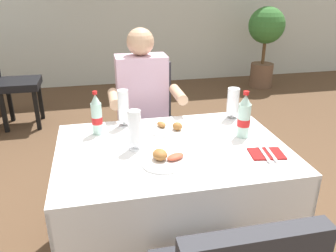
{
  "coord_description": "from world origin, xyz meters",
  "views": [
    {
      "loc": [
        -0.47,
        -1.56,
        1.56
      ],
      "look_at": [
        -0.1,
        0.15,
        0.81
      ],
      "focal_mm": 36.84,
      "sensor_mm": 36.0,
      "label": 1
    }
  ],
  "objects_px": {
    "chair_far_diner_seat": "(148,121)",
    "beer_glass_middle": "(135,130)",
    "cola_bottle_primary": "(244,117)",
    "cola_bottle_secondary": "(97,115)",
    "plate_far_diner": "(169,128)",
    "napkin_cutlery_set": "(267,153)",
    "background_chair_right": "(9,79)",
    "plate_near_camera": "(164,159)",
    "main_dining_table": "(172,173)",
    "seated_diner_far": "(143,107)",
    "beer_glass_right": "(233,103)",
    "beer_glass_left": "(123,108)",
    "potted_plant_corner": "(265,37)"
  },
  "relations": [
    {
      "from": "chair_far_diner_seat",
      "to": "beer_glass_middle",
      "type": "xyz_separation_m",
      "value": [
        -0.19,
        -0.81,
        0.29
      ]
    },
    {
      "from": "cola_bottle_primary",
      "to": "cola_bottle_secondary",
      "type": "xyz_separation_m",
      "value": [
        -0.8,
        0.21,
        -0.0
      ]
    },
    {
      "from": "plate_far_diner",
      "to": "napkin_cutlery_set",
      "type": "xyz_separation_m",
      "value": [
        0.42,
        -0.41,
        -0.01
      ]
    },
    {
      "from": "background_chair_right",
      "to": "cola_bottle_secondary",
      "type": "bearing_deg",
      "value": -66.32
    },
    {
      "from": "plate_near_camera",
      "to": "cola_bottle_primary",
      "type": "bearing_deg",
      "value": 22.17
    },
    {
      "from": "beer_glass_middle",
      "to": "background_chair_right",
      "type": "bearing_deg",
      "value": 115.29
    },
    {
      "from": "main_dining_table",
      "to": "plate_near_camera",
      "type": "xyz_separation_m",
      "value": [
        -0.08,
        -0.16,
        0.18
      ]
    },
    {
      "from": "seated_diner_far",
      "to": "beer_glass_right",
      "type": "distance_m",
      "value": 0.66
    },
    {
      "from": "plate_near_camera",
      "to": "beer_glass_left",
      "type": "height_order",
      "value": "beer_glass_left"
    },
    {
      "from": "seated_diner_far",
      "to": "beer_glass_middle",
      "type": "bearing_deg",
      "value": -101.74
    },
    {
      "from": "main_dining_table",
      "to": "plate_near_camera",
      "type": "height_order",
      "value": "plate_near_camera"
    },
    {
      "from": "plate_near_camera",
      "to": "napkin_cutlery_set",
      "type": "relative_size",
      "value": 1.17
    },
    {
      "from": "seated_diner_far",
      "to": "beer_glass_right",
      "type": "bearing_deg",
      "value": -37.39
    },
    {
      "from": "seated_diner_far",
      "to": "plate_near_camera",
      "type": "bearing_deg",
      "value": -91.76
    },
    {
      "from": "seated_diner_far",
      "to": "cola_bottle_secondary",
      "type": "relative_size",
      "value": 4.91
    },
    {
      "from": "cola_bottle_primary",
      "to": "chair_far_diner_seat",
      "type": "bearing_deg",
      "value": 118.61
    },
    {
      "from": "potted_plant_corner",
      "to": "background_chair_right",
      "type": "bearing_deg",
      "value": -165.85
    },
    {
      "from": "main_dining_table",
      "to": "seated_diner_far",
      "type": "relative_size",
      "value": 0.97
    },
    {
      "from": "plate_near_camera",
      "to": "beer_glass_left",
      "type": "xyz_separation_m",
      "value": [
        -0.15,
        0.5,
        0.1
      ]
    },
    {
      "from": "cola_bottle_secondary",
      "to": "potted_plant_corner",
      "type": "bearing_deg",
      "value": 49.23
    },
    {
      "from": "chair_far_diner_seat",
      "to": "beer_glass_left",
      "type": "relative_size",
      "value": 4.25
    },
    {
      "from": "beer_glass_middle",
      "to": "cola_bottle_primary",
      "type": "xyz_separation_m",
      "value": [
        0.62,
        0.03,
        0.0
      ]
    },
    {
      "from": "seated_diner_far",
      "to": "beer_glass_left",
      "type": "xyz_separation_m",
      "value": [
        -0.17,
        -0.37,
        0.13
      ]
    },
    {
      "from": "potted_plant_corner",
      "to": "beer_glass_middle",
      "type": "bearing_deg",
      "value": -126.4
    },
    {
      "from": "beer_glass_middle",
      "to": "cola_bottle_secondary",
      "type": "bearing_deg",
      "value": 127.14
    },
    {
      "from": "napkin_cutlery_set",
      "to": "background_chair_right",
      "type": "relative_size",
      "value": 0.2
    },
    {
      "from": "seated_diner_far",
      "to": "potted_plant_corner",
      "type": "height_order",
      "value": "seated_diner_far"
    },
    {
      "from": "seated_diner_far",
      "to": "beer_glass_middle",
      "type": "relative_size",
      "value": 5.78
    },
    {
      "from": "main_dining_table",
      "to": "plate_far_diner",
      "type": "height_order",
      "value": "plate_far_diner"
    },
    {
      "from": "plate_near_camera",
      "to": "cola_bottle_primary",
      "type": "distance_m",
      "value": 0.55
    },
    {
      "from": "chair_far_diner_seat",
      "to": "seated_diner_far",
      "type": "relative_size",
      "value": 0.77
    },
    {
      "from": "beer_glass_left",
      "to": "beer_glass_middle",
      "type": "xyz_separation_m",
      "value": [
        0.03,
        -0.33,
        -0.0
      ]
    },
    {
      "from": "seated_diner_far",
      "to": "plate_near_camera",
      "type": "height_order",
      "value": "seated_diner_far"
    },
    {
      "from": "plate_near_camera",
      "to": "plate_far_diner",
      "type": "distance_m",
      "value": 0.4
    },
    {
      "from": "background_chair_right",
      "to": "chair_far_diner_seat",
      "type": "bearing_deg",
      "value": -49.59
    },
    {
      "from": "plate_far_diner",
      "to": "beer_glass_left",
      "type": "bearing_deg",
      "value": 155.08
    },
    {
      "from": "beer_glass_left",
      "to": "background_chair_right",
      "type": "height_order",
      "value": "background_chair_right"
    },
    {
      "from": "seated_diner_far",
      "to": "napkin_cutlery_set",
      "type": "distance_m",
      "value": 1.03
    },
    {
      "from": "beer_glass_middle",
      "to": "napkin_cutlery_set",
      "type": "xyz_separation_m",
      "value": [
        0.65,
        -0.2,
        -0.11
      ]
    },
    {
      "from": "plate_near_camera",
      "to": "beer_glass_middle",
      "type": "distance_m",
      "value": 0.23
    },
    {
      "from": "chair_far_diner_seat",
      "to": "cola_bottle_primary",
      "type": "xyz_separation_m",
      "value": [
        0.42,
        -0.78,
        0.29
      ]
    },
    {
      "from": "plate_far_diner",
      "to": "background_chair_right",
      "type": "bearing_deg",
      "value": 122.03
    },
    {
      "from": "background_chair_right",
      "to": "beer_glass_middle",
      "type": "bearing_deg",
      "value": -64.71
    },
    {
      "from": "background_chair_right",
      "to": "plate_far_diner",
      "type": "bearing_deg",
      "value": -57.97
    },
    {
      "from": "cola_bottle_primary",
      "to": "cola_bottle_secondary",
      "type": "bearing_deg",
      "value": 165.07
    },
    {
      "from": "plate_near_camera",
      "to": "potted_plant_corner",
      "type": "relative_size",
      "value": 0.19
    },
    {
      "from": "plate_far_diner",
      "to": "background_chair_right",
      "type": "xyz_separation_m",
      "value": [
        -1.33,
        2.12,
        -0.19
      ]
    },
    {
      "from": "cola_bottle_primary",
      "to": "potted_plant_corner",
      "type": "relative_size",
      "value": 0.22
    },
    {
      "from": "seated_diner_far",
      "to": "cola_bottle_primary",
      "type": "distance_m",
      "value": 0.83
    },
    {
      "from": "plate_far_diner",
      "to": "beer_glass_right",
      "type": "bearing_deg",
      "value": 12.23
    }
  ]
}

